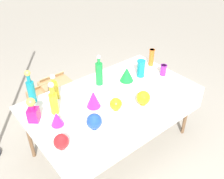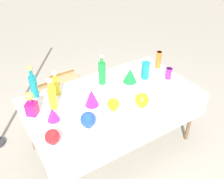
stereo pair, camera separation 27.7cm
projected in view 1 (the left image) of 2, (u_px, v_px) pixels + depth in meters
ground_plane at (112, 143)px, 3.27m from camera, size 40.00×40.00×0.00m
display_table at (114, 102)px, 2.84m from camera, size 1.96×1.11×0.76m
tall_bottle_0 at (53, 100)px, 2.52m from camera, size 0.08×0.08×0.38m
tall_bottle_1 at (99, 73)px, 2.96m from camera, size 0.09×0.09×0.39m
tall_bottle_2 at (31, 89)px, 2.67m from camera, size 0.08×0.08×0.40m
square_decanter_0 at (33, 111)px, 2.43m from camera, size 0.15×0.15×0.27m
square_decanter_1 at (54, 88)px, 2.74m from camera, size 0.10×0.10×0.31m
slender_vase_0 at (163, 70)px, 3.18m from camera, size 0.08×0.08×0.14m
slender_vase_1 at (141, 68)px, 3.13m from camera, size 0.11×0.11×0.22m
slender_vase_2 at (151, 57)px, 3.36m from camera, size 0.08×0.08×0.23m
fluted_vase_0 at (127, 74)px, 3.05m from camera, size 0.17×0.17×0.19m
fluted_vase_1 at (57, 119)px, 2.40m from camera, size 0.13×0.13×0.16m
fluted_vase_2 at (93, 99)px, 2.62m from camera, size 0.15×0.15×0.20m
round_bowl_0 at (94, 121)px, 2.37m from camera, size 0.15×0.15×0.16m
round_bowl_1 at (143, 98)px, 2.68m from camera, size 0.15×0.15×0.16m
round_bowl_2 at (116, 104)px, 2.60m from camera, size 0.13×0.13×0.14m
round_bowl_3 at (61, 142)px, 2.16m from camera, size 0.14×0.14×0.15m
price_tag_left at (169, 101)px, 2.74m from camera, size 0.06×0.03×0.03m
price_tag_center at (131, 124)px, 2.43m from camera, size 0.06×0.03×0.04m
cardboard_box_behind_left at (45, 99)px, 3.84m from camera, size 0.42×0.42×0.34m
cardboard_box_behind_right at (57, 90)px, 3.98m from camera, size 0.46×0.38×0.40m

